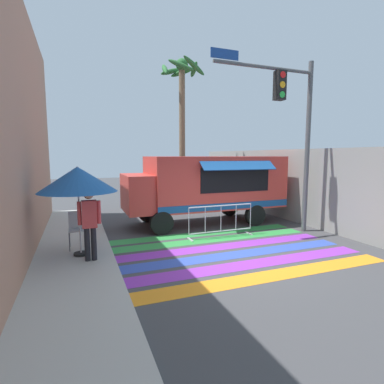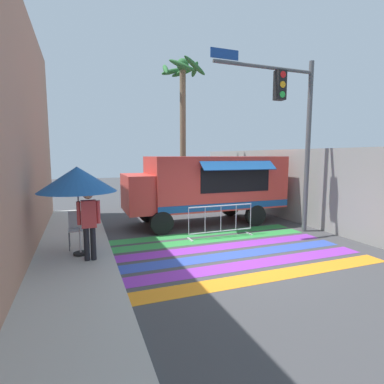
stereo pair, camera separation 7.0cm
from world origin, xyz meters
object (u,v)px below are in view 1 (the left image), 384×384
object	(u,v)px
folding_chair	(77,226)
barricade_front	(221,221)
palm_tree	(181,102)
food_truck	(204,184)
vendor_person	(90,220)
traffic_signal_pole	(292,117)
patio_umbrella	(78,180)

from	to	relation	value
folding_chair	barricade_front	distance (m)	4.34
folding_chair	palm_tree	distance (m)	8.95
food_truck	folding_chair	bearing A→B (deg)	-157.12
barricade_front	vendor_person	bearing A→B (deg)	-164.03
traffic_signal_pole	patio_umbrella	distance (m)	6.88
food_truck	vendor_person	bearing A→B (deg)	-143.80
traffic_signal_pole	palm_tree	bearing A→B (deg)	104.78
patio_umbrella	vendor_person	xyz separation A→B (m)	(0.22, -0.51, -0.94)
food_truck	folding_chair	size ratio (longest dim) A/B	6.10
patio_umbrella	vendor_person	bearing A→B (deg)	-66.62
barricade_front	palm_tree	size ratio (longest dim) A/B	0.31
folding_chair	vendor_person	distance (m)	1.30
food_truck	folding_chair	distance (m)	5.04
barricade_front	food_truck	bearing A→B (deg)	82.99
barricade_front	palm_tree	world-z (taller)	palm_tree
traffic_signal_pole	palm_tree	distance (m)	6.60
vendor_person	folding_chair	bearing A→B (deg)	107.36
patio_umbrella	folding_chair	xyz separation A→B (m)	(-0.06, 0.71, -1.31)
food_truck	traffic_signal_pole	size ratio (longest dim) A/B	1.06
barricade_front	traffic_signal_pole	bearing A→B (deg)	-8.87
food_truck	barricade_front	size ratio (longest dim) A/B	2.71
folding_chair	traffic_signal_pole	bearing A→B (deg)	-2.87
food_truck	traffic_signal_pole	xyz separation A→B (m)	(2.11, -2.35, 2.34)
food_truck	palm_tree	world-z (taller)	palm_tree
food_truck	barricade_front	distance (m)	2.25
palm_tree	folding_chair	bearing A→B (deg)	-130.94
traffic_signal_pole	barricade_front	distance (m)	4.12
patio_umbrella	vendor_person	size ratio (longest dim) A/B	1.31
traffic_signal_pole	folding_chair	distance (m)	7.41
patio_umbrella	folding_chair	bearing A→B (deg)	95.08
vendor_person	traffic_signal_pole	bearing A→B (deg)	11.34
vendor_person	palm_tree	bearing A→B (deg)	60.16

